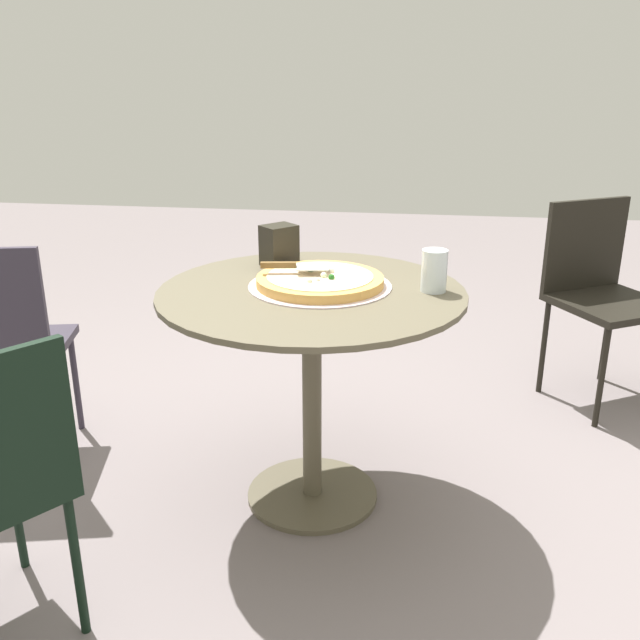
% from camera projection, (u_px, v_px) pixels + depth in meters
% --- Properties ---
extents(ground_plane, '(10.00, 10.00, 0.00)m').
position_uv_depth(ground_plane, '(312.00, 496.00, 2.35)').
color(ground_plane, slate).
extents(patio_table, '(0.94, 0.94, 0.73)m').
position_uv_depth(patio_table, '(312.00, 340.00, 2.16)').
color(patio_table, brown).
rests_on(patio_table, ground).
extents(pizza_on_tray, '(0.44, 0.44, 0.05)m').
position_uv_depth(pizza_on_tray, '(320.00, 281.00, 2.13)').
color(pizza_on_tray, beige).
rests_on(pizza_on_tray, patio_table).
extents(pizza_server, '(0.22, 0.10, 0.02)m').
position_uv_depth(pizza_server, '(295.00, 266.00, 2.14)').
color(pizza_server, silver).
rests_on(pizza_server, pizza_on_tray).
extents(drinking_cup, '(0.08, 0.08, 0.13)m').
position_uv_depth(drinking_cup, '(434.00, 271.00, 2.07)').
color(drinking_cup, silver).
rests_on(drinking_cup, patio_table).
extents(napkin_dispenser, '(0.14, 0.14, 0.14)m').
position_uv_depth(napkin_dispenser, '(279.00, 245.00, 2.35)').
color(napkin_dispenser, black).
rests_on(napkin_dispenser, patio_table).
extents(patio_chair_far, '(0.56, 0.56, 0.85)m').
position_uv_depth(patio_chair_far, '(600.00, 286.00, 2.92)').
color(patio_chair_far, black).
rests_on(patio_chair_far, ground).
extents(patio_chair_corner, '(0.45, 0.45, 0.83)m').
position_uv_depth(patio_chair_corner, '(5.00, 338.00, 2.41)').
color(patio_chair_corner, '#2F2936').
rests_on(patio_chair_corner, ground).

